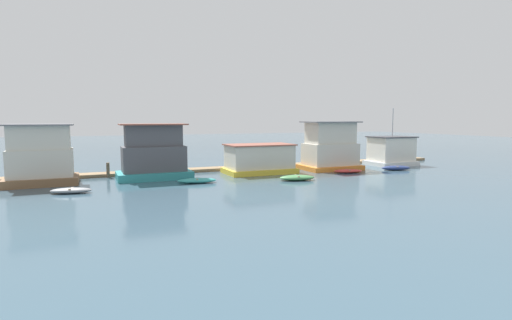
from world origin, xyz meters
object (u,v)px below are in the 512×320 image
at_px(houseboat_brown, 41,157).
at_px(dinghy_green, 297,178).
at_px(mooring_post_far_left, 257,161).
at_px(houseboat_teal, 154,155).
at_px(houseboat_yellow, 259,159).
at_px(dinghy_red, 348,171).
at_px(dinghy_teal, 197,181).
at_px(mooring_post_near_left, 108,170).
at_px(dinghy_navy, 396,168).
at_px(houseboat_white, 391,151).
at_px(dinghy_grey, 71,191).
at_px(houseboat_orange, 330,148).

bearing_deg(houseboat_brown, dinghy_green, -17.13).
distance_m(dinghy_green, mooring_post_far_left, 8.30).
bearing_deg(houseboat_teal, houseboat_yellow, -1.40).
bearing_deg(mooring_post_far_left, dinghy_red, -38.35).
xyz_separation_m(dinghy_teal, mooring_post_near_left, (-6.75, 6.24, 0.48)).
relative_size(houseboat_brown, dinghy_navy, 1.68).
xyz_separation_m(houseboat_teal, houseboat_yellow, (10.28, -0.25, -0.73)).
bearing_deg(mooring_post_near_left, houseboat_yellow, -10.30).
bearing_deg(houseboat_white, houseboat_brown, 179.61).
xyz_separation_m(houseboat_yellow, dinghy_grey, (-17.01, -4.68, -1.19)).
bearing_deg(houseboat_orange, houseboat_white, 3.86).
distance_m(dinghy_grey, dinghy_teal, 9.70).
relative_size(houseboat_brown, houseboat_teal, 0.85).
bearing_deg(dinghy_teal, houseboat_white, 9.40).
distance_m(dinghy_teal, mooring_post_far_left, 10.31).
relative_size(houseboat_brown, mooring_post_near_left, 3.98).
relative_size(dinghy_red, mooring_post_near_left, 2.26).
distance_m(houseboat_white, dinghy_teal, 24.74).
relative_size(houseboat_teal, houseboat_yellow, 0.95).
bearing_deg(houseboat_orange, houseboat_teal, 178.48).
distance_m(dinghy_teal, dinghy_green, 8.73).
height_order(dinghy_grey, dinghy_navy, dinghy_navy).
bearing_deg(dinghy_teal, dinghy_grey, -174.07).
bearing_deg(dinghy_red, dinghy_teal, -178.77).
bearing_deg(mooring_post_near_left, houseboat_brown, -159.48).
xyz_separation_m(mooring_post_far_left, mooring_post_near_left, (-14.92, 0.00, -0.25)).
bearing_deg(dinghy_green, mooring_post_far_left, 92.27).
height_order(dinghy_navy, mooring_post_near_left, mooring_post_near_left).
bearing_deg(dinghy_navy, mooring_post_far_left, 155.22).
distance_m(houseboat_orange, dinghy_navy, 7.21).
bearing_deg(houseboat_orange, houseboat_yellow, 178.32).
height_order(dinghy_teal, dinghy_red, dinghy_teal).
distance_m(houseboat_orange, houseboat_white, 8.91).
relative_size(houseboat_yellow, houseboat_orange, 1.13).
relative_size(houseboat_teal, houseboat_orange, 1.07).
distance_m(houseboat_yellow, mooring_post_far_left, 2.73).
bearing_deg(mooring_post_far_left, houseboat_orange, -20.90).
bearing_deg(mooring_post_near_left, houseboat_orange, -7.18).
distance_m(houseboat_brown, dinghy_navy, 33.84).
bearing_deg(dinghy_green, dinghy_navy, 9.12).
xyz_separation_m(dinghy_red, dinghy_navy, (5.90, -0.27, 0.06)).
height_order(houseboat_yellow, dinghy_green, houseboat_yellow).
xyz_separation_m(houseboat_orange, mooring_post_far_left, (-7.34, 2.80, -1.38)).
xyz_separation_m(dinghy_teal, dinghy_navy, (21.54, 0.07, 0.03)).
xyz_separation_m(houseboat_teal, dinghy_green, (11.42, -5.95, -1.89)).
bearing_deg(mooring_post_near_left, houseboat_teal, -31.14).
distance_m(houseboat_teal, houseboat_yellow, 10.31).
distance_m(houseboat_white, dinghy_grey, 34.42).
distance_m(houseboat_yellow, houseboat_white, 17.02).
xyz_separation_m(houseboat_teal, houseboat_white, (27.29, 0.11, -0.51)).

